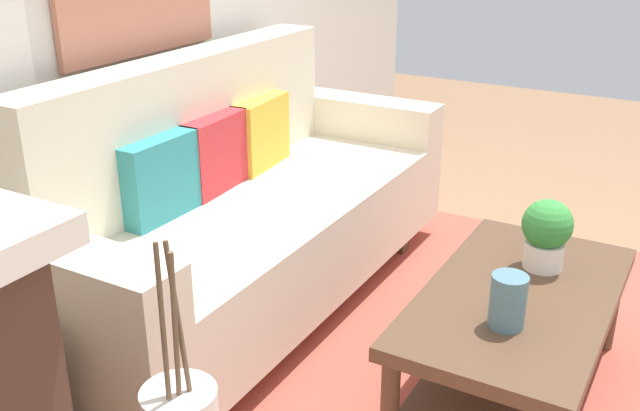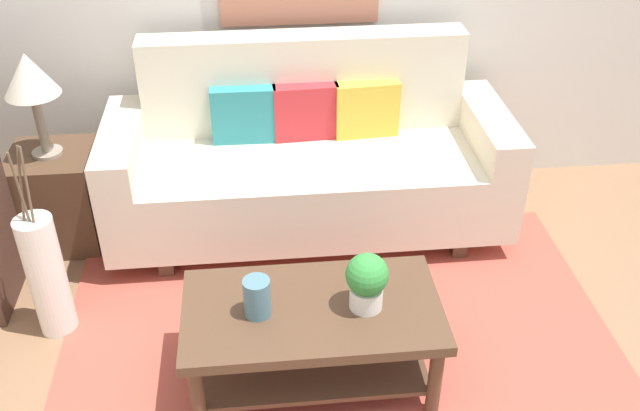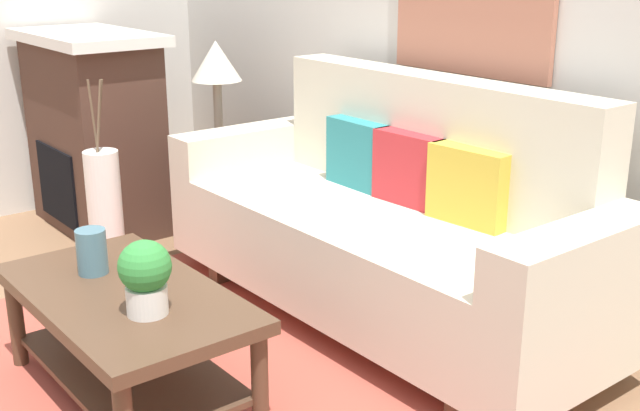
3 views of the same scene
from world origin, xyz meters
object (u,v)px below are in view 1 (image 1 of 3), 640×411
tabletop_vase (508,301)px  couch (241,213)px  throw_pillow_teal (159,178)px  throw_pillow_crimson (214,153)px  potted_plant_tabletop (546,232)px  throw_pillow_mustard (260,133)px  coffee_table (516,322)px

tabletop_vase → couch: bearing=75.6°
throw_pillow_teal → throw_pillow_crimson: size_ratio=1.00×
tabletop_vase → potted_plant_tabletop: potted_plant_tabletop is taller
couch → throw_pillow_teal: 0.44m
couch → tabletop_vase: bearing=-104.4°
throw_pillow_teal → throw_pillow_mustard: bearing=0.0°
couch → throw_pillow_mustard: bearing=20.1°
throw_pillow_mustard → potted_plant_tabletop: (-0.21, -1.37, -0.11)m
throw_pillow_mustard → coffee_table: size_ratio=0.33×
coffee_table → throw_pillow_mustard: bearing=72.1°
throw_pillow_crimson → tabletop_vase: bearing=-103.2°
couch → throw_pillow_mustard: size_ratio=6.13×
coffee_table → potted_plant_tabletop: 0.34m
throw_pillow_teal → potted_plant_tabletop: (0.48, -1.37, -0.11)m
throw_pillow_teal → throw_pillow_mustard: same height
throw_pillow_crimson → tabletop_vase: (-0.32, -1.36, -0.16)m
couch → coffee_table: size_ratio=2.01×
throw_pillow_teal → throw_pillow_crimson: bearing=0.0°
potted_plant_tabletop → tabletop_vase: bearing=179.7°
throw_pillow_crimson → throw_pillow_mustard: size_ratio=1.00×
throw_pillow_teal → potted_plant_tabletop: 1.45m
throw_pillow_teal → tabletop_vase: size_ratio=2.07×
tabletop_vase → potted_plant_tabletop: 0.46m
couch → throw_pillow_crimson: (-0.00, 0.13, 0.25)m
throw_pillow_mustard → potted_plant_tabletop: size_ratio=1.37×
coffee_table → potted_plant_tabletop: potted_plant_tabletop is taller
throw_pillow_teal → tabletop_vase: 1.37m
throw_pillow_mustard → coffee_table: throw_pillow_mustard is taller
couch → throw_pillow_crimson: 0.28m
throw_pillow_teal → tabletop_vase: throw_pillow_teal is taller
coffee_table → potted_plant_tabletop: (0.23, -0.02, 0.26)m
throw_pillow_teal → throw_pillow_crimson: 0.34m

